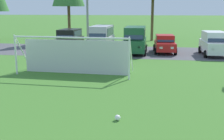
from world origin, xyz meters
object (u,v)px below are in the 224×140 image
parked_car_slot_center_left (135,39)px  street_lamp (90,16)px  soccer_goal (74,54)px  parked_car_slot_center (165,44)px  soccer_ball (118,118)px  parked_car_slot_far_left (69,40)px  parked_car_slot_left (101,38)px  parked_car_slot_center_right (214,43)px

parked_car_slot_center_left → street_lamp: street_lamp is taller
soccer_goal → parked_car_slot_center: (5.80, 10.53, -0.42)m
soccer_ball → street_lamp: street_lamp is taller
parked_car_slot_far_left → parked_car_slot_left: size_ratio=0.96×
parked_car_slot_far_left → parked_car_slot_center: 9.58m
street_lamp → soccer_ball: bearing=-71.5°
parked_car_slot_center → parked_car_slot_center_left: bearing=-161.3°
soccer_goal → parked_car_slot_far_left: (-3.78, 10.37, -0.18)m
parked_car_slot_center_left → street_lamp: bearing=-132.9°
parked_car_slot_left → parked_car_slot_center_right: size_ratio=1.03×
street_lamp → soccer_goal: bearing=-85.7°
soccer_ball → parked_car_slot_left: (-4.48, 18.10, 1.23)m
soccer_ball → street_lamp: (-4.41, 13.20, 3.48)m
parked_car_slot_left → parked_car_slot_center_left: size_ratio=0.99×
soccer_ball → soccer_goal: soccer_goal is taller
soccer_goal → parked_car_slot_left: bearing=92.8°
soccer_ball → parked_car_slot_center_left: size_ratio=0.05×
parked_car_slot_far_left → parked_car_slot_center_left: 6.84m
soccer_goal → parked_car_slot_center_left: (3.01, 9.59, 0.05)m
soccer_ball → parked_car_slot_center_left: parked_car_slot_center_left is taller
parked_car_slot_far_left → parked_car_slot_center_left: parked_car_slot_center_left is taller
parked_car_slot_left → street_lamp: size_ratio=0.70×
parked_car_slot_far_left → parked_car_slot_left: parked_car_slot_left is taller
street_lamp → parked_car_slot_left: bearing=90.9°
parked_car_slot_left → street_lamp: 5.39m
soccer_goal → parked_car_slot_left: 10.77m
soccer_goal → parked_car_slot_far_left: 11.04m
parked_car_slot_left → parked_car_slot_center: (6.32, -0.23, -0.47)m
parked_car_slot_center_right → street_lamp: bearing=-160.5°
soccer_ball → parked_car_slot_left: 18.68m
parked_car_slot_center_left → parked_car_slot_center: bearing=18.7°
soccer_goal → parked_car_slot_center: soccer_goal is taller
soccer_ball → parked_car_slot_center: bearing=84.1°
soccer_goal → parked_car_slot_left: size_ratio=1.55×
parked_car_slot_center_left → street_lamp: 5.56m
parked_car_slot_left → street_lamp: (0.08, -4.90, 2.25)m
soccer_goal → parked_car_slot_center_right: 14.02m
parked_car_slot_center_left → parked_car_slot_center: 2.98m
soccer_ball → parked_car_slot_far_left: bearing=113.6°
soccer_ball → parked_car_slot_far_left: size_ratio=0.05×
parked_car_slot_center_left → parked_car_slot_center: parked_car_slot_center_left is taller
soccer_goal → street_lamp: bearing=94.3°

